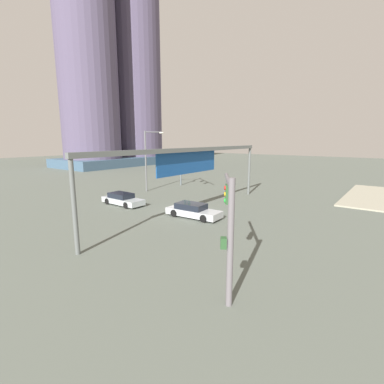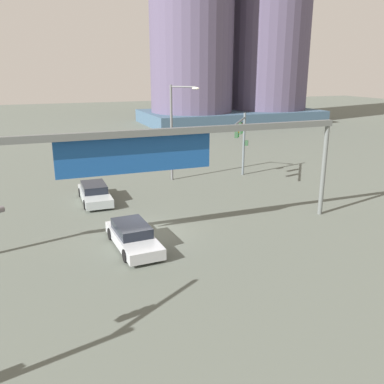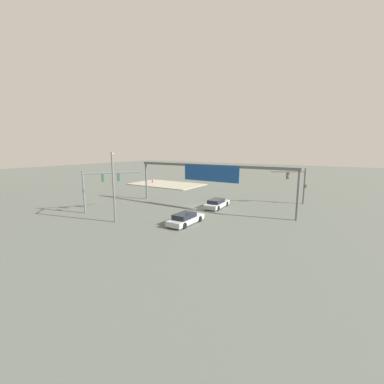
{
  "view_description": "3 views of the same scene",
  "coord_description": "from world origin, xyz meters",
  "px_view_note": "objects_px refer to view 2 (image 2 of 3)",
  "views": [
    {
      "loc": [
        -19.65,
        -15.16,
        6.67
      ],
      "look_at": [
        0.08,
        -0.31,
        1.97
      ],
      "focal_mm": 26.07,
      "sensor_mm": 36.0,
      "label": 1
    },
    {
      "loc": [
        -5.29,
        -20.81,
        8.84
      ],
      "look_at": [
        1.83,
        -2.51,
        3.03
      ],
      "focal_mm": 38.89,
      "sensor_mm": 36.0,
      "label": 2
    },
    {
      "loc": [
        -16.38,
        29.19,
        8.1
      ],
      "look_at": [
        0.88,
        2.34,
        2.52
      ],
      "focal_mm": 23.68,
      "sensor_mm": 36.0,
      "label": 3
    }
  ],
  "objects_px": {
    "traffic_signal_near_corner": "(241,134)",
    "streetlamp_curved_arm": "(175,126)",
    "sedan_car_approaching": "(133,236)",
    "sedan_car_waiting_far": "(95,193)"
  },
  "relations": [
    {
      "from": "traffic_signal_near_corner",
      "to": "sedan_car_approaching",
      "type": "distance_m",
      "value": 15.59
    },
    {
      "from": "sedan_car_approaching",
      "to": "traffic_signal_near_corner",
      "type": "bearing_deg",
      "value": 128.29
    },
    {
      "from": "traffic_signal_near_corner",
      "to": "streetlamp_curved_arm",
      "type": "relative_size",
      "value": 0.74
    },
    {
      "from": "streetlamp_curved_arm",
      "to": "sedan_car_approaching",
      "type": "distance_m",
      "value": 14.22
    },
    {
      "from": "traffic_signal_near_corner",
      "to": "sedan_car_approaching",
      "type": "height_order",
      "value": "traffic_signal_near_corner"
    },
    {
      "from": "traffic_signal_near_corner",
      "to": "streetlamp_curved_arm",
      "type": "bearing_deg",
      "value": -75.44
    },
    {
      "from": "streetlamp_curved_arm",
      "to": "sedan_car_waiting_far",
      "type": "distance_m",
      "value": 8.82
    },
    {
      "from": "sedan_car_waiting_far",
      "to": "sedan_car_approaching",
      "type": "bearing_deg",
      "value": 4.87
    },
    {
      "from": "sedan_car_approaching",
      "to": "sedan_car_waiting_far",
      "type": "bearing_deg",
      "value": -178.73
    },
    {
      "from": "traffic_signal_near_corner",
      "to": "streetlamp_curved_arm",
      "type": "xyz_separation_m",
      "value": [
        -4.99,
        1.98,
        0.69
      ]
    }
  ]
}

